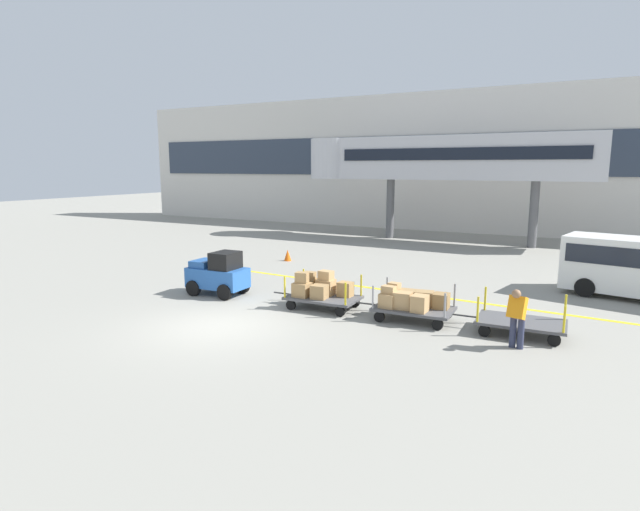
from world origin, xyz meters
The scene contains 10 objects.
ground_plane centered at (0.00, 0.00, 0.00)m, with size 120.00×120.00×0.00m, color gray.
apron_lead_line centered at (3.25, 6.37, 0.00)m, with size 16.95×0.20×0.01m, color yellow.
terminal_building centered at (0.00, 25.98, 4.86)m, with size 54.39×2.51×9.71m.
jet_bridge centered at (0.23, 19.99, 5.02)m, with size 17.69×3.00×6.37m.
baggage_tug centered at (-2.39, 2.89, 0.75)m, with size 2.14×1.30×1.58m.
baggage_cart_lead centered at (1.64, 3.10, 0.58)m, with size 3.03×1.49×1.20m.
baggage_cart_middle centered at (4.67, 3.19, 0.56)m, with size 3.03×1.49×1.10m.
baggage_cart_tail centered at (7.76, 3.28, 0.35)m, with size 3.03×1.49×1.10m.
baggage_handler centered at (7.80, 2.06, 0.87)m, with size 0.48×0.49×1.56m.
safety_cone_near centered at (-3.79, 9.82, 0.28)m, with size 0.36×0.36×0.55m, color #EA590F.
Camera 1 is at (9.35, -11.22, 4.54)m, focal length 28.89 mm.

